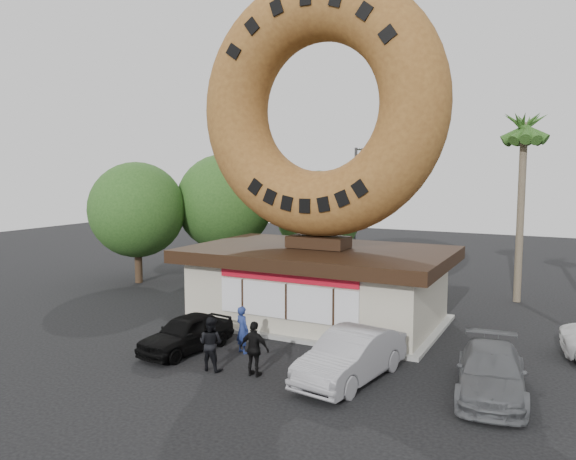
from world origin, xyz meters
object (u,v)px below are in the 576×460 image
at_px(donut_shop, 318,282).
at_px(giant_donut, 319,107).
at_px(person_left, 242,330).
at_px(car_black, 186,333).
at_px(street_lamp, 358,206).
at_px(person_right, 255,349).
at_px(car_silver, 351,356).
at_px(person_center, 211,344).
at_px(car_grey, 491,372).

relative_size(donut_shop, giant_donut, 1.01).
relative_size(person_left, car_black, 0.43).
xyz_separation_m(street_lamp, person_right, (2.71, -16.99, -3.58)).
bearing_deg(car_silver, person_right, -150.34).
bearing_deg(street_lamp, car_silver, -70.55).
bearing_deg(person_left, giant_donut, -73.96).
distance_m(person_center, car_black, 2.31).
distance_m(giant_donut, car_silver, 11.04).
distance_m(car_silver, car_grey, 4.22).
height_order(person_left, person_center, person_center).
bearing_deg(car_black, street_lamp, 94.43).
bearing_deg(car_black, donut_shop, 73.09).
distance_m(person_center, car_silver, 4.67).
bearing_deg(person_right, person_left, -48.85).
bearing_deg(car_black, car_silver, 7.89).
distance_m(person_left, car_silver, 4.55).
height_order(street_lamp, car_grey, street_lamp).
distance_m(donut_shop, person_right, 7.08).
bearing_deg(person_left, person_center, 113.86).
height_order(car_silver, car_grey, car_silver).
xyz_separation_m(person_left, car_black, (-1.95, -0.77, -0.19)).
relative_size(giant_donut, car_silver, 2.30).
xyz_separation_m(person_center, car_grey, (8.64, 2.07, -0.21)).
height_order(person_right, car_black, person_right).
bearing_deg(giant_donut, person_right, -83.07).
relative_size(donut_shop, car_black, 2.80).
xyz_separation_m(donut_shop, street_lamp, (-1.86, 10.02, 2.72)).
bearing_deg(person_right, person_center, 6.71).
height_order(car_black, car_grey, car_grey).
height_order(donut_shop, person_left, donut_shop).
relative_size(person_left, car_grey, 0.36).
xyz_separation_m(donut_shop, person_right, (0.85, -6.97, -0.86)).
relative_size(donut_shop, person_left, 6.45).
distance_m(person_right, car_black, 3.69).
relative_size(street_lamp, car_black, 2.00).
height_order(car_black, car_silver, car_silver).
xyz_separation_m(street_lamp, car_grey, (9.76, -15.10, -3.79)).
distance_m(person_left, car_black, 2.11).
distance_m(person_left, car_grey, 8.63).
distance_m(giant_donut, car_black, 10.84).
relative_size(car_black, car_silver, 0.83).
bearing_deg(car_grey, giant_donut, 139.51).
xyz_separation_m(car_silver, car_grey, (4.14, 0.79, -0.10)).
relative_size(giant_donut, person_right, 6.10).
height_order(person_center, car_black, person_center).
relative_size(car_black, car_grey, 0.83).
bearing_deg(person_right, street_lamp, -80.84).
distance_m(giant_donut, street_lamp, 11.27).
distance_m(street_lamp, car_grey, 18.38).
distance_m(person_center, person_right, 1.60).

